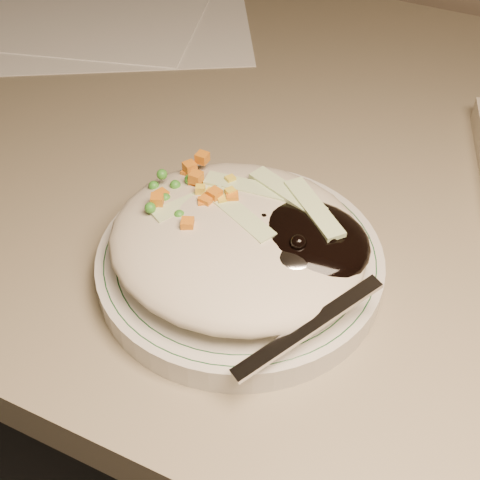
% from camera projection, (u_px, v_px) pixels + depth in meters
% --- Properties ---
extents(desk, '(1.40, 0.70, 0.74)m').
position_uv_depth(desk, '(344.00, 302.00, 0.76)').
color(desk, '#7E735B').
rests_on(desk, ground).
extents(plate, '(0.22, 0.22, 0.02)m').
position_uv_depth(plate, '(240.00, 264.00, 0.51)').
color(plate, silver).
rests_on(plate, desk).
extents(plate_rim, '(0.21, 0.21, 0.00)m').
position_uv_depth(plate_rim, '(240.00, 255.00, 0.51)').
color(plate_rim, '#144723').
rests_on(plate_rim, plate).
extents(meal, '(0.21, 0.19, 0.05)m').
position_uv_depth(meal, '(245.00, 237.00, 0.49)').
color(meal, '#AFA48D').
rests_on(meal, plate).
extents(papers, '(0.42, 0.33, 0.00)m').
position_uv_depth(papers, '(103.00, 22.00, 0.83)').
color(papers, white).
rests_on(papers, desk).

